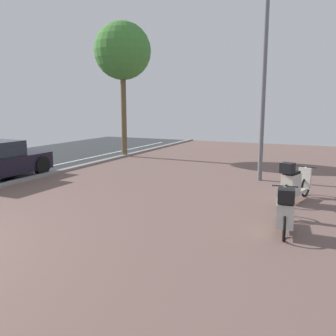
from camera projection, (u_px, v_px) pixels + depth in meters
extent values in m
torus|color=black|center=(284.00, 228.00, 6.44)|extent=(0.11, 0.49, 0.49)
torus|color=black|center=(284.00, 208.00, 7.68)|extent=(0.11, 0.49, 0.49)
cube|color=silver|center=(284.00, 218.00, 7.07)|extent=(0.38, 0.77, 0.08)
cube|color=silver|center=(285.00, 213.00, 6.63)|extent=(0.38, 0.62, 0.44)
cube|color=black|center=(285.00, 200.00, 6.59)|extent=(0.33, 0.56, 0.06)
cylinder|color=silver|center=(284.00, 197.00, 7.62)|extent=(0.09, 0.13, 0.49)
cube|color=silver|center=(284.00, 199.00, 7.55)|extent=(0.33, 0.12, 0.48)
cylinder|color=black|center=(285.00, 186.00, 7.55)|extent=(0.52, 0.10, 0.03)
cube|color=black|center=(286.00, 196.00, 6.29)|extent=(0.32, 0.32, 0.24)
torus|color=black|center=(287.00, 195.00, 8.67)|extent=(0.20, 0.54, 0.54)
torus|color=black|center=(306.00, 187.00, 9.53)|extent=(0.20, 0.54, 0.54)
cube|color=beige|center=(297.00, 192.00, 9.11)|extent=(0.45, 0.71, 0.08)
cube|color=beige|center=(291.00, 184.00, 8.79)|extent=(0.43, 0.58, 0.50)
cube|color=black|center=(292.00, 173.00, 8.74)|extent=(0.38, 0.52, 0.06)
cylinder|color=beige|center=(306.00, 177.00, 9.47)|extent=(0.10, 0.13, 0.54)
cube|color=beige|center=(305.00, 178.00, 9.42)|extent=(0.33, 0.17, 0.54)
cylinder|color=black|center=(306.00, 167.00, 9.40)|extent=(0.51, 0.17, 0.03)
cube|color=black|center=(287.00, 168.00, 8.52)|extent=(0.35, 0.35, 0.24)
cylinder|color=black|center=(7.00, 162.00, 13.11)|extent=(0.20, 0.62, 0.62)
cylinder|color=black|center=(42.00, 165.00, 12.43)|extent=(0.20, 0.62, 0.62)
cylinder|color=slate|center=(264.00, 81.00, 11.03)|extent=(0.14, 0.14, 6.11)
cylinder|color=brown|center=(124.00, 115.00, 16.56)|extent=(0.24, 0.24, 3.80)
sphere|color=#407D34|center=(123.00, 51.00, 16.08)|extent=(2.52, 2.52, 2.52)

